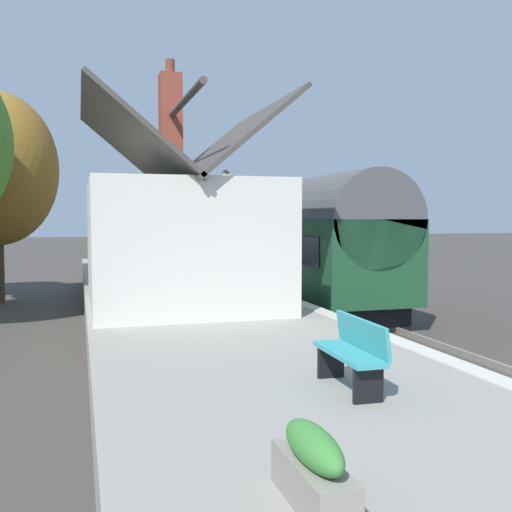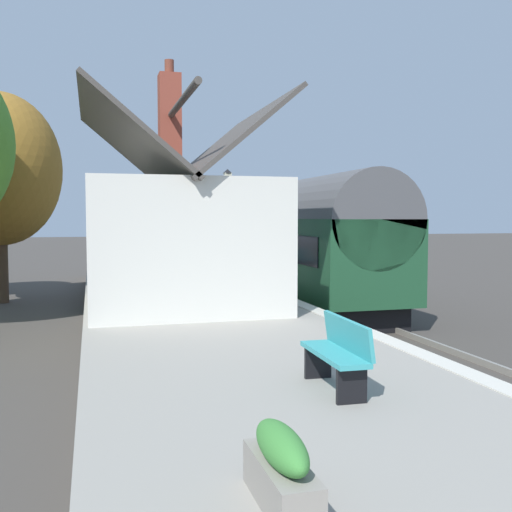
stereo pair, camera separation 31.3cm
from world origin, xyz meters
name	(u,v)px [view 1 (the left image)]	position (x,y,z in m)	size (l,w,h in m)	color
ground_plane	(317,325)	(0.00, 0.00, 0.00)	(160.00, 160.00, 0.00)	#423D38
platform	(189,315)	(0.00, 3.65, 0.46)	(32.00, 5.29, 0.93)	gray
platform_edge_coping	(277,294)	(0.00, 1.18, 0.93)	(32.00, 0.36, 0.02)	beige
rail_near	(368,320)	(0.00, -1.62, 0.07)	(52.00, 0.08, 0.14)	gray
rail_far	(322,322)	(0.00, -0.18, 0.07)	(52.00, 0.08, 0.14)	gray
train	(305,242)	(3.22, -0.90, 2.22)	(10.72, 2.73, 4.32)	black
station_building	(181,237)	(-1.23, 4.06, 2.57)	(5.75, 4.50, 6.20)	silver
bench_mid_platform	(164,257)	(9.26, 3.05, 1.40)	(1.41, 0.46, 0.88)	teal
bench_near_building	(353,351)	(-8.91, 3.19, 1.40)	(1.41, 0.47, 0.88)	teal
bench_by_lamp	(169,260)	(7.21, 3.13, 1.40)	(1.41, 0.46, 0.88)	teal
planter_by_door	(313,468)	(-11.56, 4.79, 1.21)	(1.01, 0.32, 0.60)	gray
planter_corner_building	(105,274)	(3.59, 5.66, 1.28)	(0.40, 0.40, 0.72)	black
planter_bench_right	(119,260)	(10.06, 4.82, 1.25)	(0.39, 0.39, 0.65)	gray
planter_bench_left	(184,258)	(11.02, 1.92, 1.20)	(0.83, 0.32, 0.57)	teal
lamp_post_platform	(226,203)	(4.25, 1.60, 3.54)	(0.32, 0.50, 3.76)	black
station_sign_board	(213,243)	(5.58, 1.76, 2.11)	(0.96, 0.06, 1.57)	black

